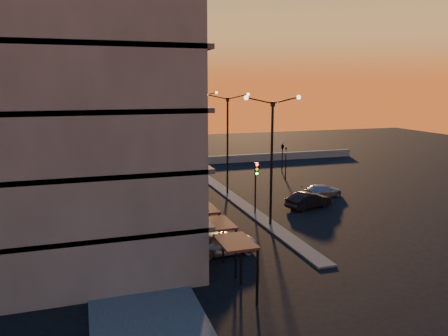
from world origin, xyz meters
TOP-DOWN VIEW (x-y plane):
  - ground at (0.00, 0.00)m, footprint 120.00×120.00m
  - sidewalk_west at (-10.50, 4.00)m, footprint 5.00×40.00m
  - median at (0.00, 10.00)m, footprint 1.20×36.00m
  - parapet at (2.00, 26.00)m, footprint 44.00×0.50m
  - building at (-14.00, 0.03)m, footprint 14.35×17.08m
  - streetlamp_near at (0.00, 0.00)m, footprint 4.32×0.32m
  - streetlamp_mid at (0.00, 10.00)m, footprint 4.32×0.32m
  - streetlamp_far at (0.00, 20.00)m, footprint 4.32×0.32m
  - traffic_light_main at (0.00, 2.87)m, footprint 0.28×0.44m
  - signal_east_a at (8.00, 14.00)m, footprint 0.13×0.16m
  - signal_east_b at (9.50, 18.00)m, footprint 0.42×1.99m
  - car_hatchback at (-5.05, -4.10)m, footprint 4.47×1.89m
  - car_sedan at (5.00, 3.34)m, footprint 4.36×2.44m
  - car_wagon at (8.00, 6.20)m, footprint 4.33×2.58m

SIDE VIEW (x-z plane):
  - ground at x=0.00m, z-range 0.00..0.00m
  - sidewalk_west at x=-10.50m, z-range 0.00..0.12m
  - median at x=0.00m, z-range 0.00..0.12m
  - parapet at x=2.00m, z-range 0.00..1.00m
  - car_wagon at x=8.00m, z-range 0.00..1.17m
  - car_sedan at x=5.00m, z-range 0.00..1.36m
  - car_hatchback at x=-5.05m, z-range 0.00..1.51m
  - signal_east_a at x=8.00m, z-range 0.13..3.73m
  - traffic_light_main at x=0.00m, z-range 0.76..5.01m
  - signal_east_b at x=9.50m, z-range 1.30..4.90m
  - streetlamp_near at x=0.00m, z-range 0.84..10.35m
  - streetlamp_mid at x=0.00m, z-range 0.84..10.35m
  - streetlamp_far at x=0.00m, z-range 0.84..10.35m
  - building at x=-14.00m, z-range -0.59..24.41m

